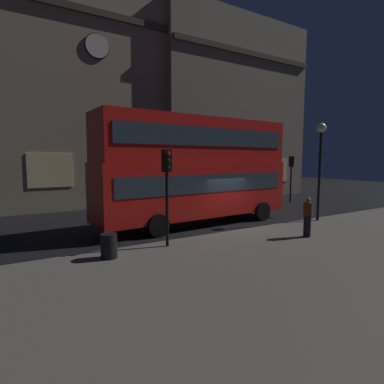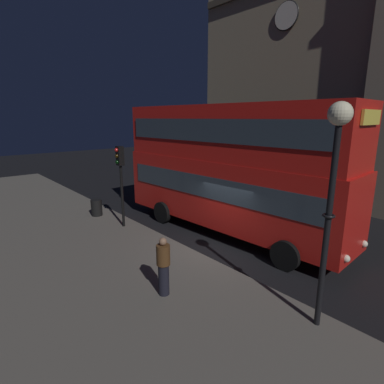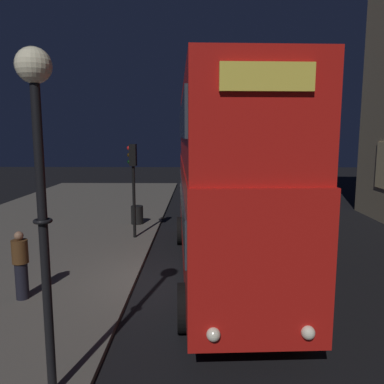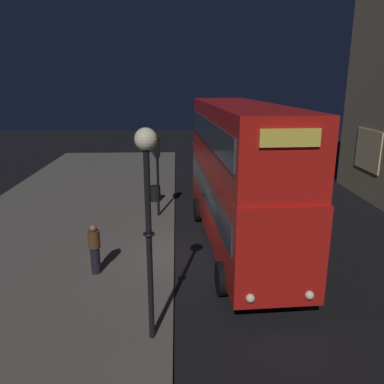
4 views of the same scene
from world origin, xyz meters
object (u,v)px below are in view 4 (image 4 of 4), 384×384
at_px(litter_bin, 155,193).
at_px(traffic_light_near_kerb, 157,161).
at_px(street_lamp, 147,188).
at_px(pedestrian, 95,249).
at_px(double_decker_bus, 239,170).

bearing_deg(litter_bin, traffic_light_near_kerb, 6.20).
relative_size(street_lamp, pedestrian, 3.05).
bearing_deg(double_decker_bus, traffic_light_near_kerb, -138.99).
xyz_separation_m(double_decker_bus, litter_bin, (-5.77, -3.58, -2.58)).
height_order(double_decker_bus, street_lamp, double_decker_bus).
bearing_deg(pedestrian, street_lamp, 33.06).
height_order(traffic_light_near_kerb, litter_bin, traffic_light_near_kerb).
bearing_deg(street_lamp, pedestrian, -149.33).
height_order(double_decker_bus, litter_bin, double_decker_bus).
bearing_deg(litter_bin, street_lamp, 2.46).
distance_m(traffic_light_near_kerb, pedestrian, 6.39).
relative_size(double_decker_bus, pedestrian, 6.41).
height_order(traffic_light_near_kerb, street_lamp, street_lamp).
height_order(street_lamp, pedestrian, street_lamp).
bearing_deg(traffic_light_near_kerb, litter_bin, -172.37).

